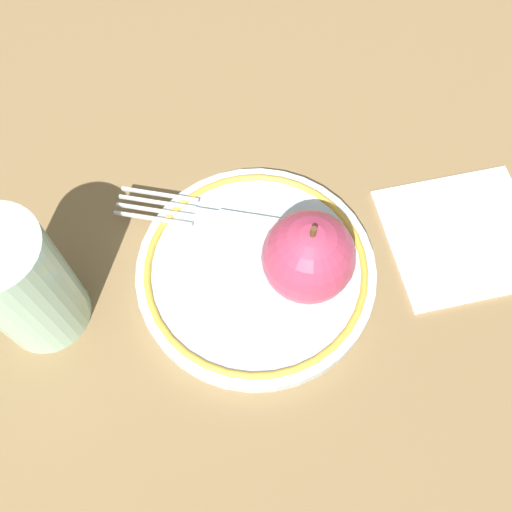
{
  "coord_description": "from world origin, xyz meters",
  "views": [
    {
      "loc": [
        -0.09,
        -0.18,
        0.43
      ],
      "look_at": [
        0.01,
        -0.02,
        0.04
      ],
      "focal_mm": 40.0,
      "sensor_mm": 36.0,
      "label": 1
    }
  ],
  "objects": [
    {
      "name": "ground_plane",
      "position": [
        0.0,
        0.0,
        0.0
      ],
      "size": [
        2.0,
        2.0,
        0.0
      ],
      "primitive_type": "plane",
      "color": "olive"
    },
    {
      "name": "plate",
      "position": [
        0.01,
        -0.02,
        0.01
      ],
      "size": [
        0.19,
        0.19,
        0.02
      ],
      "color": "silver",
      "rests_on": "ground_plane"
    },
    {
      "name": "apple_red_whole",
      "position": [
        0.04,
        -0.04,
        0.05
      ],
      "size": [
        0.07,
        0.07,
        0.08
      ],
      "color": "#B93A5B",
      "rests_on": "plate"
    },
    {
      "name": "fork",
      "position": [
        0.02,
        0.03,
        0.02
      ],
      "size": [
        0.16,
        0.14,
        0.0
      ],
      "rotation": [
        0.0,
        0.0,
        2.43
      ],
      "color": "silver",
      "rests_on": "plate"
    },
    {
      "name": "drinking_glass",
      "position": [
        -0.15,
        0.04,
        0.06
      ],
      "size": [
        0.07,
        0.07,
        0.12
      ],
      "primitive_type": "cylinder",
      "color": "#B6E7CE",
      "rests_on": "ground_plane"
    },
    {
      "name": "napkin_folded",
      "position": [
        0.18,
        -0.07,
        0.0
      ],
      "size": [
        0.16,
        0.15,
        0.01
      ],
      "primitive_type": "cube",
      "rotation": [
        0.0,
        0.0,
        -0.32
      ],
      "color": "white",
      "rests_on": "ground_plane"
    }
  ]
}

